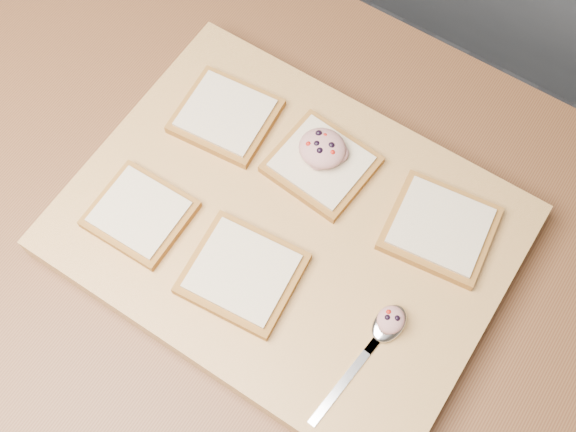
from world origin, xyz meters
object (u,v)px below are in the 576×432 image
object	(u,v)px
spoon	(383,332)
tuna_salad_dollop	(322,148)
bread_far_center	(321,164)
cutting_board	(288,231)

from	to	relation	value
spoon	tuna_salad_dollop	bearing A→B (deg)	139.28
bread_far_center	spoon	world-z (taller)	bread_far_center
bread_far_center	tuna_salad_dollop	world-z (taller)	tuna_salad_dollop
cutting_board	spoon	world-z (taller)	spoon
tuna_salad_dollop	spoon	size ratio (longest dim) A/B	0.35
bread_far_center	tuna_salad_dollop	bearing A→B (deg)	120.99
bread_far_center	cutting_board	bearing A→B (deg)	-85.04
bread_far_center	spoon	bearing A→B (deg)	-39.90
cutting_board	tuna_salad_dollop	world-z (taller)	tuna_salad_dollop
bread_far_center	spoon	xyz separation A→B (m)	(0.17, -0.14, -0.00)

